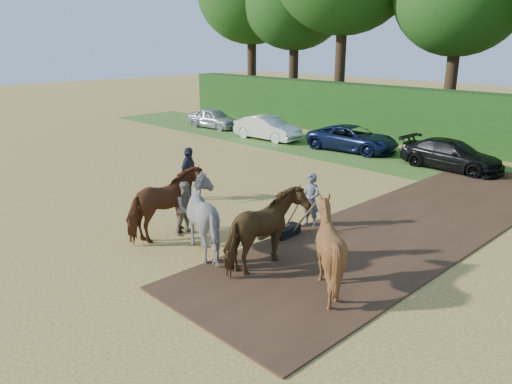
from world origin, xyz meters
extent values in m
plane|color=gold|center=(0.00, 0.00, 0.00)|extent=(120.00, 120.00, 0.00)
cube|color=#472D1C|center=(1.50, 7.00, 0.03)|extent=(4.50, 17.00, 0.05)
cube|color=#38601E|center=(0.00, 14.00, 0.01)|extent=(50.00, 5.00, 0.03)
cube|color=#14380F|center=(0.00, 18.50, 1.50)|extent=(46.00, 1.60, 3.00)
imported|color=#9D987B|center=(-2.78, 1.39, 0.80)|extent=(0.67, 0.82, 1.60)
imported|color=#262832|center=(-5.40, 3.43, 0.95)|extent=(0.94, 1.21, 1.91)
imported|color=brown|center=(-2.91, 0.78, 1.01)|extent=(1.27, 2.47, 2.02)
imported|color=beige|center=(-1.20, 1.06, 1.01)|extent=(2.13, 1.87, 2.02)
imported|color=#563A1B|center=(0.51, 1.34, 1.01)|extent=(1.27, 2.47, 2.02)
imported|color=brown|center=(2.22, 1.63, 1.01)|extent=(1.77, 1.96, 2.02)
cube|color=black|center=(-0.51, 3.28, 0.17)|extent=(0.40, 0.89, 0.34)
cube|color=brown|center=(-0.47, 2.71, 0.34)|extent=(0.20, 1.35, 0.10)
cylinder|color=brown|center=(-0.76, 3.79, 0.53)|extent=(0.27, 0.97, 0.71)
cylinder|color=brown|center=(-0.34, 3.83, 0.53)|extent=(0.12, 0.98, 0.71)
imported|color=gray|center=(-0.60, 4.43, 0.84)|extent=(0.64, 0.45, 1.68)
imported|color=#AFB2B6|center=(-16.52, 13.76, 0.64)|extent=(3.90, 1.86, 1.28)
imported|color=white|center=(-11.32, 13.45, 0.68)|extent=(4.22, 1.71, 1.36)
imported|color=#151F42|center=(-6.12, 14.43, 0.65)|extent=(4.91, 2.72, 1.30)
imported|color=black|center=(-0.83, 14.36, 0.65)|extent=(4.56, 1.99, 1.31)
cylinder|color=#382616|center=(-21.00, 21.50, 2.93)|extent=(0.70, 0.70, 5.85)
cylinder|color=#382616|center=(-17.00, 22.00, 2.70)|extent=(0.70, 0.70, 5.40)
cylinder|color=#382616|center=(-12.00, 21.00, 3.26)|extent=(0.70, 0.70, 6.53)
cylinder|color=#382616|center=(-5.00, 22.50, 2.59)|extent=(0.70, 0.70, 5.17)
camera|label=1|loc=(8.53, -6.80, 5.51)|focal=35.00mm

